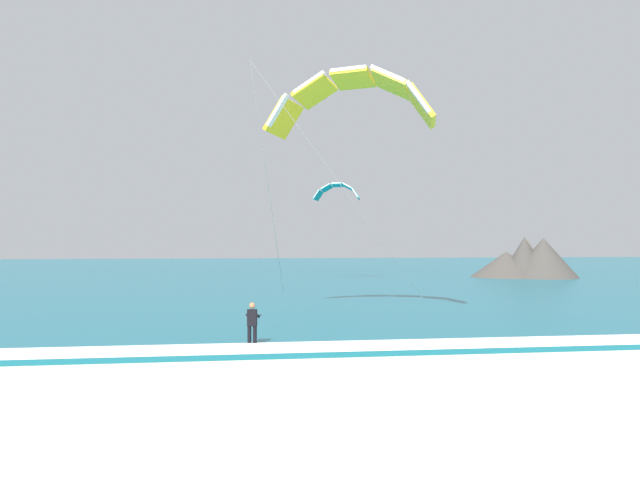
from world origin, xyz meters
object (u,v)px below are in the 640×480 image
object	(u,v)px
kite_distant	(337,190)
surfboard	(252,349)
kite_primary	(351,95)
kitesurfer	(252,323)

from	to	relation	value
kite_distant	surfboard	bearing A→B (deg)	-104.05
surfboard	kite_primary	bearing A→B (deg)	59.35
kitesurfer	surfboard	bearing A→B (deg)	-101.02
kitesurfer	kite_primary	distance (m)	14.76
surfboard	kite_distant	bearing A→B (deg)	75.95
surfboard	kite_distant	world-z (taller)	kite_distant
kitesurfer	kite_distant	world-z (taller)	kite_distant
kitesurfer	kite_primary	xyz separation A→B (m)	(5.29, 8.91, 10.51)
kitesurfer	kite_primary	world-z (taller)	kite_primary
kitesurfer	kite_distant	bearing A→B (deg)	75.95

